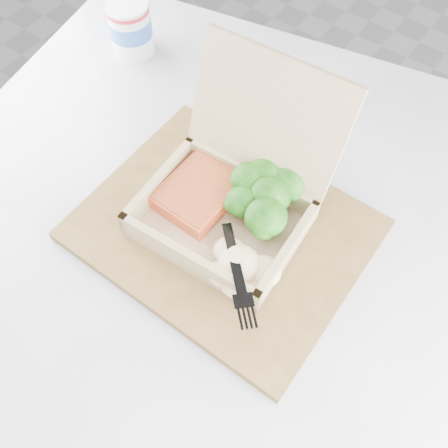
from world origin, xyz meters
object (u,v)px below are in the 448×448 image
Objects in this scene: cafe_table at (214,291)px; serving_tray at (223,230)px; paper_cup at (130,27)px; takeout_container at (236,188)px.

cafe_table is 0.20m from serving_tray.
cafe_table is 11.36× the size of paper_cup.
serving_tray is 0.39m from paper_cup.
serving_tray is 4.02× the size of paper_cup.
cafe_table is 0.26m from takeout_container.
takeout_container reaches higher than paper_cup.
serving_tray is 1.54× the size of takeout_container.
cafe_table is 2.82× the size of serving_tray.
cafe_table is at bearing -32.86° from paper_cup.
paper_cup reaches higher than serving_tray.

